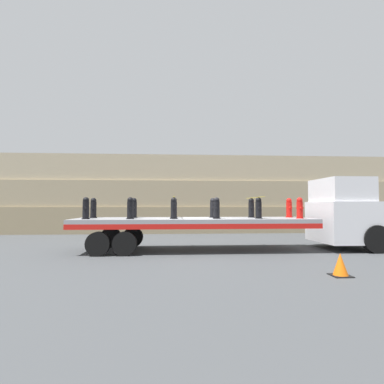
{
  "coord_description": "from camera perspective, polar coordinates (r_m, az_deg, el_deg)",
  "views": [
    {
      "loc": [
        -0.93,
        -12.71,
        1.9
      ],
      "look_at": [
        -0.1,
        0.0,
        2.47
      ],
      "focal_mm": 28.0,
      "sensor_mm": 36.0,
      "label": 1
    }
  ],
  "objects": [
    {
      "name": "fire_hydrant_red_far_5",
      "position": [
        14.3,
        18.01,
        -2.91
      ],
      "size": [
        0.32,
        0.46,
        0.87
      ],
      "color": "red",
      "rests_on": "flatbed_trailer"
    },
    {
      "name": "fire_hydrant_black_near_0",
      "position": [
        12.62,
        -19.56,
        -2.95
      ],
      "size": [
        0.32,
        0.46,
        0.87
      ],
      "color": "black",
      "rests_on": "flatbed_trailer"
    },
    {
      "name": "fire_hydrant_black_near_1",
      "position": [
        12.26,
        -11.68,
        -3.06
      ],
      "size": [
        0.32,
        0.46,
        0.87
      ],
      "color": "black",
      "rests_on": "flatbed_trailer"
    },
    {
      "name": "fire_hydrant_black_far_3",
      "position": [
        13.4,
        3.99,
        -3.06
      ],
      "size": [
        0.32,
        0.46,
        0.87
      ],
      "color": "black",
      "rests_on": "flatbed_trailer"
    },
    {
      "name": "flatbed_trailer",
      "position": [
        12.74,
        -2.15,
        -6.09
      ],
      "size": [
        9.93,
        2.68,
        1.36
      ],
      "color": "gray",
      "rests_on": "ground_plane"
    },
    {
      "name": "ground_plane",
      "position": [
        12.89,
        0.44,
        -11.06
      ],
      "size": [
        120.0,
        120.0,
        0.0
      ],
      "primitive_type": "plane",
      "color": "#3F4244"
    },
    {
      "name": "fire_hydrant_red_near_5",
      "position": [
        13.25,
        19.83,
        -2.92
      ],
      "size": [
        0.32,
        0.46,
        0.87
      ],
      "color": "red",
      "rests_on": "flatbed_trailer"
    },
    {
      "name": "cargo_strap_rear",
      "position": [
        12.72,
        -3.49,
        -1.04
      ],
      "size": [
        0.05,
        2.79,
        0.01
      ],
      "color": "yellow",
      "rests_on": "fire_hydrant_black_near_2"
    },
    {
      "name": "cargo_strap_middle",
      "position": [
        13.2,
        11.85,
        -1.05
      ],
      "size": [
        0.05,
        2.79,
        0.01
      ],
      "color": "yellow",
      "rests_on": "fire_hydrant_black_near_4"
    },
    {
      "name": "truck_cab",
      "position": [
        14.87,
        27.52,
        -3.75
      ],
      "size": [
        2.61,
        2.74,
        3.08
      ],
      "color": "silver",
      "rests_on": "ground_plane"
    },
    {
      "name": "fire_hydrant_black_near_3",
      "position": [
        12.28,
        4.7,
        -3.11
      ],
      "size": [
        0.32,
        0.46,
        0.87
      ],
      "color": "black",
      "rests_on": "flatbed_trailer"
    },
    {
      "name": "fire_hydrant_black_near_2",
      "position": [
        12.14,
        -3.48,
        -3.12
      ],
      "size": [
        0.32,
        0.46,
        0.87
      ],
      "color": "black",
      "rests_on": "flatbed_trailer"
    },
    {
      "name": "fire_hydrant_black_far_2",
      "position": [
        13.28,
        -3.5,
        -3.07
      ],
      "size": [
        0.32,
        0.46,
        0.87
      ],
      "color": "black",
      "rests_on": "flatbed_trailer"
    },
    {
      "name": "fire_hydrant_black_far_4",
      "position": [
        13.75,
        11.23,
        -3.01
      ],
      "size": [
        0.32,
        0.46,
        0.87
      ],
      "color": "black",
      "rests_on": "flatbed_trailer"
    },
    {
      "name": "fire_hydrant_black_far_1",
      "position": [
        13.39,
        -11.01,
        -3.02
      ],
      "size": [
        0.32,
        0.46,
        0.87
      ],
      "color": "black",
      "rests_on": "flatbed_trailer"
    },
    {
      "name": "rock_cliff",
      "position": [
        21.77,
        -1.3,
        -0.48
      ],
      "size": [
        60.0,
        3.3,
        5.39
      ],
      "color": "gray",
      "rests_on": "ground_plane"
    },
    {
      "name": "fire_hydrant_black_far_0",
      "position": [
        13.72,
        -18.27,
        -2.93
      ],
      "size": [
        0.32,
        0.46,
        0.87
      ],
      "color": "black",
      "rests_on": "flatbed_trailer"
    },
    {
      "name": "fire_hydrant_black_near_4",
      "position": [
        12.65,
        12.56,
        -3.04
      ],
      "size": [
        0.32,
        0.46,
        0.87
      ],
      "color": "black",
      "rests_on": "flatbed_trailer"
    },
    {
      "name": "traffic_cone",
      "position": [
        9.22,
        26.41,
        -12.32
      ],
      "size": [
        0.51,
        0.51,
        0.61
      ],
      "color": "black",
      "rests_on": "ground_plane"
    }
  ]
}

